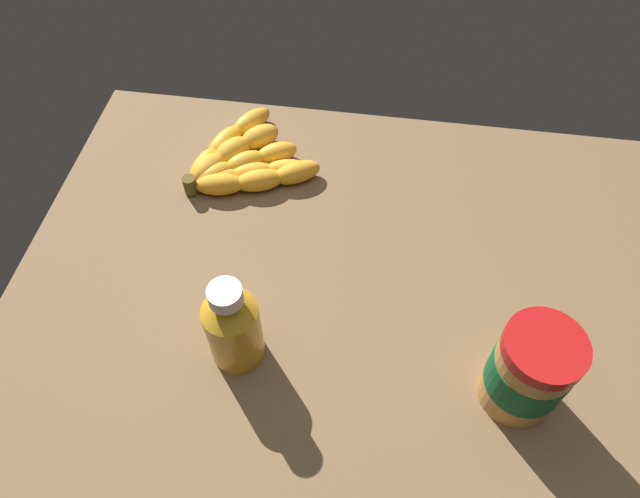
# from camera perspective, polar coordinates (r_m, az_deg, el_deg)

# --- Properties ---
(ground_plane) EXTENTS (0.91, 0.68, 0.04)m
(ground_plane) POSITION_cam_1_polar(r_m,az_deg,el_deg) (0.81, 2.53, -3.68)
(ground_plane) COLOR brown
(banana_bunch) EXTENTS (0.21, 0.21, 0.04)m
(banana_bunch) POSITION_cam_1_polar(r_m,az_deg,el_deg) (0.92, -7.67, 8.58)
(banana_bunch) COLOR gold
(banana_bunch) RESTS_ON ground_plane
(peanut_butter_jar) EXTENTS (0.09, 0.09, 0.13)m
(peanut_butter_jar) POSITION_cam_1_polar(r_m,az_deg,el_deg) (0.70, 19.89, -11.26)
(peanut_butter_jar) COLOR #BF8442
(peanut_butter_jar) RESTS_ON ground_plane
(honey_bottle) EXTENTS (0.07, 0.07, 0.14)m
(honey_bottle) POSITION_cam_1_polar(r_m,az_deg,el_deg) (0.69, -8.58, -7.49)
(honey_bottle) COLOR gold
(honey_bottle) RESTS_ON ground_plane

